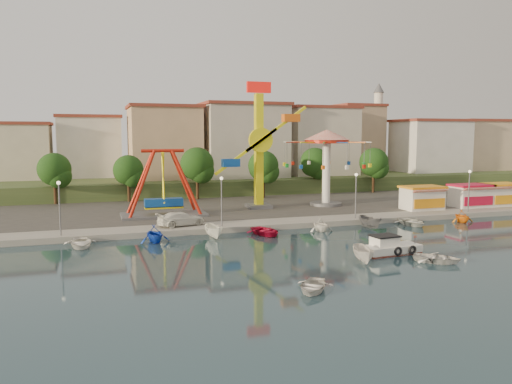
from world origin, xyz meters
name	(u,v)px	position (x,y,z in m)	size (l,w,h in m)	color
ground	(348,253)	(0.00, 0.00, 0.00)	(200.00, 200.00, 0.00)	#132735
quay_deck	(201,184)	(0.00, 62.00, 0.30)	(200.00, 100.00, 0.60)	#9E998E
asphalt_pad	(247,203)	(0.00, 30.00, 0.60)	(90.00, 28.00, 0.01)	#4C4944
hill_terrace	(196,176)	(0.00, 67.00, 1.50)	(200.00, 60.00, 3.00)	#384C26
pirate_ship_ride	(163,184)	(-12.93, 21.81, 4.39)	(10.00, 5.00, 8.00)	#59595E
kamikaze_tower	(263,149)	(0.39, 24.19, 8.39)	(8.39, 3.10, 16.50)	#59595E
wave_swinger	(327,150)	(9.55, 23.97, 8.20)	(11.60, 11.60, 10.40)	#59595E
booth_left	(422,198)	(19.69, 16.49, 2.16)	(5.40, 3.78, 3.08)	white
booth_mid	(471,195)	(27.37, 16.49, 2.16)	(5.40, 3.78, 3.08)	white
booth_right	(500,194)	(32.38, 16.49, 2.16)	(5.40, 3.78, 3.08)	white
lamp_post_0	(60,210)	(-24.00, 13.00, 3.10)	(0.14, 0.14, 5.00)	#59595E
lamp_post_1	(222,203)	(-8.00, 13.00, 3.10)	(0.14, 0.14, 5.00)	#59595E
lamp_post_2	(356,197)	(8.00, 13.00, 3.10)	(0.14, 0.14, 5.00)	#59595E
lamp_post_3	(469,192)	(24.00, 13.00, 3.10)	(0.14, 0.14, 5.00)	#59595E
tree_0	(54,169)	(-26.00, 36.98, 5.47)	(4.60, 4.60, 7.19)	#382314
tree_1	(128,170)	(-16.00, 36.24, 5.20)	(4.35, 4.35, 6.80)	#382314
tree_2	(197,164)	(-6.00, 35.81, 5.92)	(5.02, 5.02, 7.85)	#382314
tree_3	(263,166)	(4.00, 34.36, 5.55)	(4.68, 4.68, 7.32)	#382314
tree_4	(315,163)	(14.00, 37.35, 5.75)	(4.86, 4.86, 7.60)	#382314
tree_5	(374,162)	(24.00, 35.54, 5.71)	(4.83, 4.83, 7.54)	#382314
building_0	(5,144)	(-33.37, 46.06, 8.93)	(9.26, 9.53, 11.87)	beige
building_1	(90,153)	(-21.33, 51.38, 7.32)	(12.33, 9.01, 8.63)	silver
building_2	(167,144)	(-8.19, 51.96, 8.62)	(11.95, 9.28, 11.23)	tan
building_3	(246,150)	(5.60, 48.80, 7.60)	(12.59, 10.50, 9.20)	beige
building_4	(307,149)	(19.07, 52.20, 7.62)	(10.75, 9.23, 9.24)	beige
building_5	(371,143)	(32.37, 50.33, 8.61)	(12.77, 10.96, 11.21)	tan
building_6	(426,140)	(44.15, 48.77, 9.18)	(8.23, 8.98, 12.36)	silver
building_7	(457,148)	(56.03, 53.70, 7.38)	(11.59, 10.93, 8.76)	beige
minaret	(378,124)	(36.00, 54.00, 12.55)	(2.80, 2.80, 18.00)	silver
cabin_motorboat	(390,249)	(3.32, -1.32, 0.49)	(5.35, 2.42, 1.83)	white
rowboat_a	(437,258)	(5.30, -5.00, 0.38)	(2.65, 3.71, 0.77)	white
rowboat_b	(312,286)	(-7.35, -8.71, 0.36)	(2.48, 3.47, 0.72)	silver
skiff	(364,254)	(-0.38, -3.27, 0.69)	(1.35, 3.58, 1.38)	silver
van	(181,219)	(-12.07, 14.62, 1.34)	(2.08, 5.13, 1.49)	white
moored_boat_0	(81,243)	(-22.14, 9.80, 0.42)	(2.89, 4.04, 0.84)	white
moored_boat_1	(155,234)	(-15.44, 9.80, 0.85)	(2.79, 3.24, 1.71)	blue
moored_boat_2	(214,232)	(-9.63, 9.80, 0.70)	(1.37, 3.64, 1.41)	white
moored_boat_3	(266,231)	(-4.14, 9.80, 0.43)	(2.97, 4.16, 0.86)	red
moored_boat_4	(321,224)	(2.04, 9.80, 0.78)	(2.56, 2.97, 1.56)	white
moored_boat_5	(370,222)	(8.05, 9.80, 0.69)	(1.35, 3.58, 1.38)	#55555A
moored_boat_6	(412,222)	(13.52, 9.80, 0.44)	(3.02, 4.22, 0.88)	silver
moored_boat_7	(462,216)	(20.35, 9.80, 0.76)	(2.48, 2.88, 1.52)	orange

